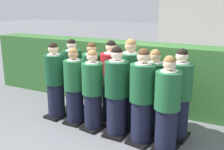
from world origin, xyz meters
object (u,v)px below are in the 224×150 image
object	(u,v)px
student_front_row_5	(167,107)
student_front_row_0	(55,83)
student_rear_row_3	(130,85)
student_rear_row_4	(154,93)
student_front_row_3	(117,94)
student_in_red_blazer	(111,83)
student_front_row_4	(142,99)
student_rear_row_0	(73,77)
student_front_row_1	(74,88)
student_rear_row_5	(179,97)
student_front_row_2	(93,92)
student_rear_row_1	(92,81)

from	to	relation	value
student_front_row_5	student_front_row_0	bearing A→B (deg)	173.97
student_rear_row_3	student_rear_row_4	distance (m)	0.51
student_rear_row_3	student_front_row_3	bearing A→B (deg)	-93.95
student_front_row_0	student_in_red_blazer	xyz separation A→B (m)	(1.09, 0.45, 0.03)
student_front_row_4	student_rear_row_0	size ratio (longest dim) A/B	1.03
student_front_row_0	student_rear_row_4	bearing A→B (deg)	8.87
student_rear_row_3	student_front_row_1	bearing A→B (deg)	-157.71
student_front_row_4	student_rear_row_5	xyz separation A→B (m)	(0.51, 0.47, -0.01)
student_front_row_3	student_rear_row_3	bearing A→B (deg)	86.05
student_front_row_0	student_in_red_blazer	bearing A→B (deg)	22.45
student_front_row_2	student_in_red_blazer	size ratio (longest dim) A/B	0.93
student_front_row_0	student_rear_row_5	xyz separation A→B (m)	(2.53, 0.28, 0.02)
student_front_row_5	student_rear_row_4	world-z (taller)	student_front_row_5
student_front_row_5	student_rear_row_3	xyz separation A→B (m)	(-0.92, 0.63, 0.06)
student_rear_row_4	student_rear_row_5	bearing A→B (deg)	-4.68
student_rear_row_5	student_rear_row_1	bearing A→B (deg)	173.55
student_front_row_1	student_front_row_2	size ratio (longest dim) A/B	0.99
student_front_row_5	student_rear_row_0	xyz separation A→B (m)	(-2.42, 0.81, 0.01)
student_front_row_2	student_rear_row_4	distance (m)	1.14
student_front_row_0	student_front_row_4	world-z (taller)	student_front_row_4
student_front_row_1	student_front_row_4	size ratio (longest dim) A/B	0.93
student_front_row_5	student_rear_row_1	distance (m)	2.02
student_rear_row_0	student_rear_row_1	size ratio (longest dim) A/B	1.02
student_front_row_5	student_rear_row_1	xyz separation A→B (m)	(-1.87, 0.76, -0.00)
student_front_row_4	student_rear_row_3	world-z (taller)	student_rear_row_3
student_front_row_3	student_rear_row_0	world-z (taller)	student_front_row_3
student_front_row_1	student_in_red_blazer	world-z (taller)	student_in_red_blazer
student_front_row_2	student_rear_row_3	size ratio (longest dim) A/B	0.90
student_rear_row_3	student_rear_row_5	world-z (taller)	student_rear_row_3
student_front_row_1	student_rear_row_3	xyz separation A→B (m)	(1.02, 0.42, 0.09)
student_front_row_5	student_rear_row_3	size ratio (longest dim) A/B	0.92
student_front_row_0	student_rear_row_1	bearing A→B (deg)	39.52
student_front_row_0	student_front_row_2	size ratio (longest dim) A/B	1.04
student_rear_row_0	student_rear_row_4	bearing A→B (deg)	-6.59
student_front_row_4	student_in_red_blazer	bearing A→B (deg)	145.61
student_front_row_4	student_front_row_5	xyz separation A→B (m)	(0.45, -0.07, -0.03)
student_rear_row_0	student_rear_row_1	xyz separation A→B (m)	(0.55, -0.05, -0.01)
student_front_row_4	student_rear_row_1	distance (m)	1.57
student_front_row_0	student_front_row_1	distance (m)	0.53
student_front_row_2	student_rear_row_0	xyz separation A→B (m)	(-0.94, 0.67, 0.03)
student_front_row_5	student_rear_row_5	xyz separation A→B (m)	(0.06, 0.54, 0.02)
student_front_row_4	student_rear_row_0	xyz separation A→B (m)	(-1.96, 0.74, -0.02)
student_front_row_0	student_front_row_3	bearing A→B (deg)	-5.40
student_front_row_2	student_rear_row_4	bearing A→B (deg)	22.60
student_front_row_2	student_in_red_blazer	distance (m)	0.58
student_front_row_4	student_rear_row_4	size ratio (longest dim) A/B	1.06
student_in_red_blazer	student_rear_row_5	size ratio (longest dim) A/B	1.02
student_front_row_3	student_rear_row_1	bearing A→B (deg)	144.80
student_front_row_2	student_rear_row_1	world-z (taller)	student_rear_row_1
student_front_row_3	student_rear_row_0	distance (m)	1.61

